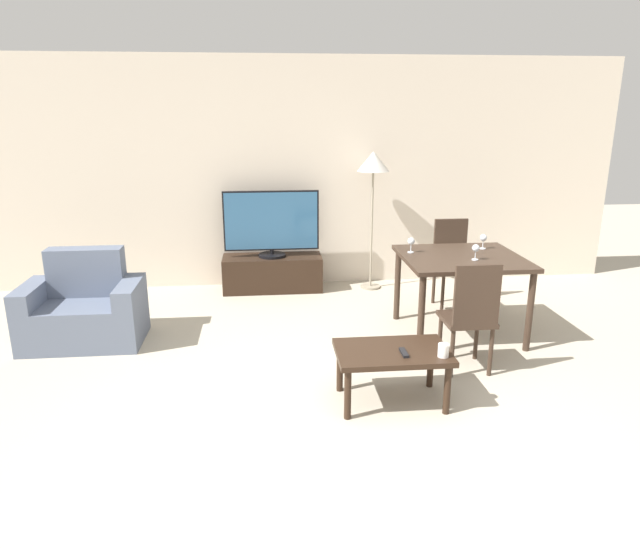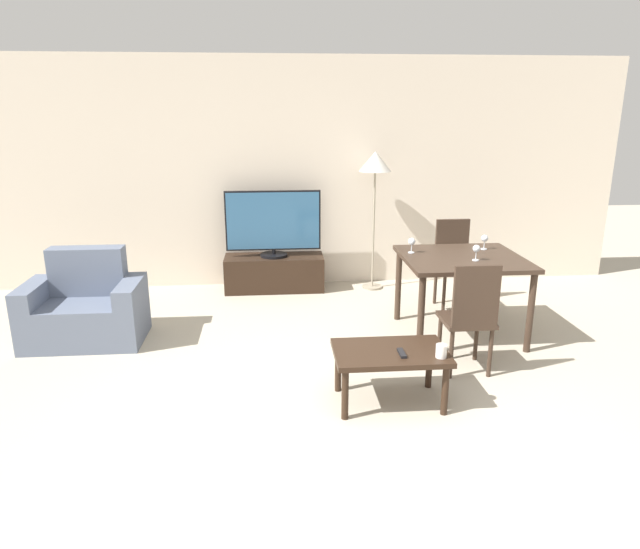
% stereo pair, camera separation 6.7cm
% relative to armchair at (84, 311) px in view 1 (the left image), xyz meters
% --- Properties ---
extents(ground_plane, '(18.00, 18.00, 0.00)m').
position_rel_armchair_xyz_m(ground_plane, '(2.19, -2.09, -0.30)').
color(ground_plane, '#B2A893').
extents(wall_back, '(7.66, 0.06, 2.70)m').
position_rel_armchair_xyz_m(wall_back, '(2.19, 1.69, 1.05)').
color(wall_back, beige).
rests_on(wall_back, ground_plane).
extents(armchair, '(1.05, 0.67, 0.85)m').
position_rel_armchair_xyz_m(armchair, '(0.00, 0.00, 0.00)').
color(armchair, slate).
rests_on(armchair, ground_plane).
extents(tv_stand, '(1.17, 0.44, 0.41)m').
position_rel_armchair_xyz_m(tv_stand, '(1.77, 1.40, -0.09)').
color(tv_stand, black).
rests_on(tv_stand, ground_plane).
extents(tv, '(1.11, 0.32, 0.78)m').
position_rel_armchair_xyz_m(tv, '(1.77, 1.40, 0.51)').
color(tv, black).
rests_on(tv, tv_stand).
extents(coffee_table, '(0.83, 0.53, 0.42)m').
position_rel_armchair_xyz_m(coffee_table, '(2.59, -1.42, 0.06)').
color(coffee_table, black).
rests_on(coffee_table, ground_plane).
extents(dining_table, '(1.11, 1.03, 0.78)m').
position_rel_armchair_xyz_m(dining_table, '(3.52, -0.17, 0.39)').
color(dining_table, '#38281E').
rests_on(dining_table, ground_plane).
extents(dining_chair_near, '(0.40, 0.40, 0.95)m').
position_rel_armchair_xyz_m(dining_chair_near, '(3.33, -1.00, 0.22)').
color(dining_chair_near, '#38281E').
rests_on(dining_chair_near, ground_plane).
extents(dining_chair_far, '(0.40, 0.40, 0.95)m').
position_rel_armchair_xyz_m(dining_chair_far, '(3.72, 0.66, 0.22)').
color(dining_chair_far, '#38281E').
rests_on(dining_chair_far, ground_plane).
extents(floor_lamp, '(0.37, 0.37, 1.63)m').
position_rel_armchair_xyz_m(floor_lamp, '(2.96, 1.37, 1.14)').
color(floor_lamp, gray).
rests_on(floor_lamp, ground_plane).
extents(remote_primary, '(0.04, 0.15, 0.02)m').
position_rel_armchair_xyz_m(remote_primary, '(2.66, -1.50, 0.13)').
color(remote_primary, black).
rests_on(remote_primary, coffee_table).
extents(cup_white_near, '(0.08, 0.08, 0.10)m').
position_rel_armchair_xyz_m(cup_white_near, '(2.93, -1.57, 0.17)').
color(cup_white_near, white).
rests_on(cup_white_near, coffee_table).
extents(wine_glass_left, '(0.07, 0.07, 0.15)m').
position_rel_armchair_xyz_m(wine_glass_left, '(3.59, -0.32, 0.58)').
color(wine_glass_left, silver).
rests_on(wine_glass_left, dining_table).
extents(wine_glass_center, '(0.07, 0.07, 0.15)m').
position_rel_armchair_xyz_m(wine_glass_center, '(3.08, 0.01, 0.58)').
color(wine_glass_center, silver).
rests_on(wine_glass_center, dining_table).
extents(wine_glass_right, '(0.07, 0.07, 0.15)m').
position_rel_armchair_xyz_m(wine_glass_right, '(3.82, 0.08, 0.58)').
color(wine_glass_right, silver).
rests_on(wine_glass_right, dining_table).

